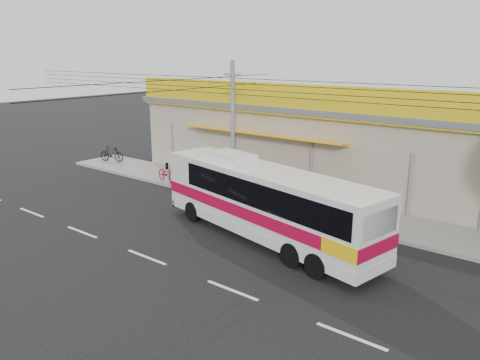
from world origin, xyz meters
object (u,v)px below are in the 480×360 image
object	(u,v)px
motorbike_red	(167,174)
motorbike_dark	(112,154)
coach_bus	(268,200)
utility_pole	(233,85)

from	to	relation	value
motorbike_red	motorbike_dark	world-z (taller)	motorbike_dark
coach_bus	motorbike_red	distance (m)	9.74
coach_bus	motorbike_dark	bearing A→B (deg)	175.85
motorbike_dark	coach_bus	bearing A→B (deg)	-126.01
coach_bus	utility_pole	xyz separation A→B (m)	(-4.91, 3.91, 3.95)
utility_pole	motorbike_red	bearing A→B (deg)	-170.58
motorbike_red	coach_bus	bearing A→B (deg)	-93.01
motorbike_red	utility_pole	world-z (taller)	utility_pole
motorbike_red	utility_pole	size ratio (longest dim) A/B	0.06
motorbike_red	motorbike_dark	distance (m)	6.90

